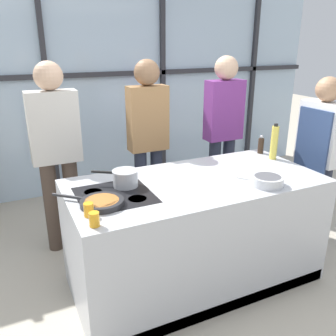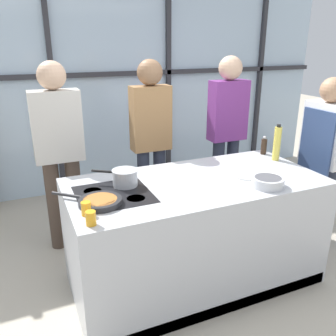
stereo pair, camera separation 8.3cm
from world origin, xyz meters
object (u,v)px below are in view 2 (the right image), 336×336
spectator_center_right (227,127)px  mixing_bowl (268,182)px  spectator_far_left (59,146)px  juice_glass_far (86,209)px  spectator_center_left (151,135)px  frying_pan (99,201)px  juice_glass_near (91,218)px  white_plate (247,175)px  oil_bottle (277,143)px  saucepan (125,177)px  chef (323,154)px  pepper_grinder (264,146)px

spectator_center_right → mixing_bowl: bearing=70.4°
spectator_far_left → juice_glass_far: (-0.00, -1.24, -0.07)m
spectator_center_left → juice_glass_far: 1.54m
frying_pan → mixing_bowl: bearing=-9.1°
juice_glass_near → spectator_center_right: bearing=37.4°
white_plate → spectator_center_right: bearing=66.2°
mixing_bowl → oil_bottle: size_ratio=0.73×
saucepan → juice_glass_near: (-0.36, -0.51, -0.02)m
spectator_far_left → juice_glass_far: 1.24m
spectator_center_right → juice_glass_far: spectator_center_right is taller
frying_pan → mixing_bowl: mixing_bowl is taller
spectator_center_left → juice_glass_near: size_ratio=20.23×
spectator_center_right → oil_bottle: spectator_center_right is taller
juice_glass_far → juice_glass_near: bearing=-90.0°
saucepan → juice_glass_near: 0.63m
chef → frying_pan: (-2.21, -0.23, 0.01)m
spectator_far_left → frying_pan: spectator_far_left is taller
chef → spectator_center_right: spectator_center_right is taller
spectator_far_left → white_plate: 1.71m
spectator_far_left → spectator_center_right: (1.81, 0.00, 0.02)m
oil_bottle → juice_glass_near: (-1.81, -0.55, -0.11)m
chef → oil_bottle: 0.54m
chef → juice_glass_far: bearing=98.6°
pepper_grinder → mixing_bowl: bearing=-125.4°
mixing_bowl → oil_bottle: (0.47, 0.49, 0.12)m
spectator_center_left → frying_pan: 1.38m
pepper_grinder → juice_glass_far: bearing=-161.7°
mixing_bowl → juice_glass_far: (-1.34, 0.07, 0.00)m
saucepan → juice_glass_near: bearing=-125.5°
spectator_center_left → white_plate: (0.43, -1.06, -0.13)m
oil_bottle → pepper_grinder: (0.01, 0.19, -0.08)m
spectator_center_right → saucepan: bearing=31.1°
chef → oil_bottle: chef is taller
saucepan → spectator_center_right: bearing=31.1°
pepper_grinder → spectator_far_left: bearing=160.6°
pepper_grinder → juice_glass_near: bearing=-157.8°
spectator_far_left → spectator_center_right: 1.81m
saucepan → pepper_grinder: size_ratio=1.78×
frying_pan → spectator_far_left: bearing=95.6°
spectator_center_right → juice_glass_near: 2.28m
white_plate → chef: bearing=9.9°
mixing_bowl → oil_bottle: bearing=45.9°
frying_pan → saucepan: bearing=44.1°
white_plate → pepper_grinder: 0.64m
spectator_far_left → saucepan: size_ratio=5.57×
spectator_center_left → juice_glass_near: 1.65m
spectator_center_left → pepper_grinder: size_ratio=9.91×
spectator_center_left → mixing_bowl: 1.39m
juice_glass_far → spectator_center_left: bearing=53.9°
saucepan → juice_glass_far: 0.52m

